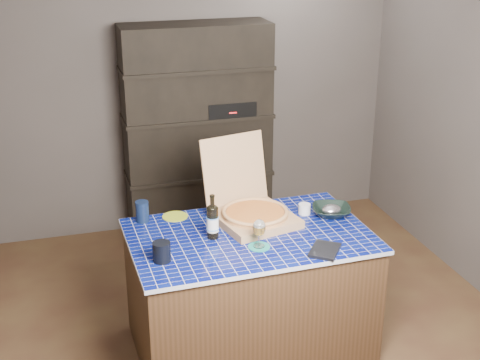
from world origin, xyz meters
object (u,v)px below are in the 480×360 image
object	(u,v)px
bowl	(331,211)
wine_glass	(259,228)
mead_bottle	(213,221)
dvd_case	(325,250)
kitchen_island	(249,291)
pizza_box	(253,211)

from	to	relation	value
bowl	wine_glass	bearing A→B (deg)	-153.37
mead_bottle	bowl	size ratio (longest dim) A/B	1.13
dvd_case	bowl	size ratio (longest dim) A/B	0.87
mead_bottle	dvd_case	bearing A→B (deg)	-31.61
kitchen_island	wine_glass	size ratio (longest dim) A/B	8.63
mead_bottle	dvd_case	xyz separation A→B (m)	(0.57, -0.35, -0.10)
kitchen_island	dvd_case	xyz separation A→B (m)	(0.35, -0.33, 0.40)
pizza_box	mead_bottle	distance (m)	0.34
wine_glass	dvd_case	distance (m)	0.40
pizza_box	wine_glass	xyz separation A→B (m)	(-0.07, -0.35, 0.05)
pizza_box	dvd_case	distance (m)	0.58
pizza_box	bowl	size ratio (longest dim) A/B	2.58
dvd_case	bowl	world-z (taller)	bowl
pizza_box	wine_glass	world-z (taller)	pizza_box
mead_bottle	dvd_case	distance (m)	0.68
wine_glass	dvd_case	world-z (taller)	wine_glass
wine_glass	bowl	xyz separation A→B (m)	(0.58, 0.29, -0.09)
kitchen_island	dvd_case	bearing A→B (deg)	-45.25
mead_bottle	wine_glass	xyz separation A→B (m)	(0.23, -0.20, 0.01)
wine_glass	bowl	bearing A→B (deg)	26.63
mead_bottle	wine_glass	bearing A→B (deg)	-40.80
dvd_case	pizza_box	bearing A→B (deg)	154.76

